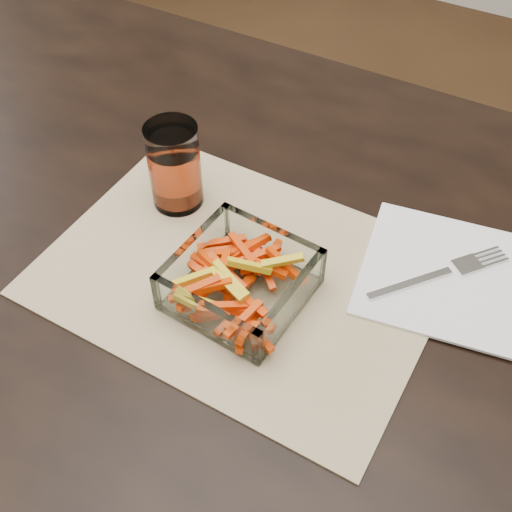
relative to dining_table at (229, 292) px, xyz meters
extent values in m
plane|color=#331E0F|center=(0.00, 0.00, -0.66)|extent=(4.50, 4.50, 0.00)
cube|color=black|center=(0.00, 0.00, 0.07)|extent=(1.60, 0.90, 0.03)
cylinder|color=black|center=(-0.72, 0.37, -0.30)|extent=(0.06, 0.06, 0.72)
cube|color=tan|center=(0.04, -0.03, 0.09)|extent=(0.45, 0.34, 0.00)
cube|color=white|center=(0.05, -0.06, 0.10)|extent=(0.15, 0.15, 0.01)
cube|color=white|center=(0.06, 0.01, 0.12)|extent=(0.14, 0.02, 0.05)
cube|color=white|center=(0.05, -0.12, 0.12)|extent=(0.14, 0.02, 0.05)
cube|color=white|center=(-0.01, -0.05, 0.12)|extent=(0.02, 0.14, 0.05)
cube|color=white|center=(0.12, -0.06, 0.12)|extent=(0.02, 0.14, 0.05)
cylinder|color=white|center=(-0.10, 0.04, 0.15)|extent=(0.07, 0.07, 0.12)
cylinder|color=#B73B1A|center=(-0.10, 0.04, 0.14)|extent=(0.06, 0.06, 0.08)
cube|color=white|center=(0.25, 0.09, 0.09)|extent=(0.22, 0.22, 0.00)
cube|color=silver|center=(0.22, 0.05, 0.10)|extent=(0.08, 0.09, 0.00)
cube|color=silver|center=(0.27, 0.11, 0.10)|extent=(0.04, 0.04, 0.00)
cube|color=silver|center=(0.28, 0.14, 0.10)|extent=(0.03, 0.03, 0.00)
cube|color=silver|center=(0.29, 0.14, 0.10)|extent=(0.03, 0.03, 0.00)
cube|color=silver|center=(0.29, 0.13, 0.10)|extent=(0.03, 0.03, 0.00)
cube|color=silver|center=(0.30, 0.13, 0.10)|extent=(0.03, 0.03, 0.00)
camera|label=1|loc=(0.29, -0.44, 0.67)|focal=45.00mm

